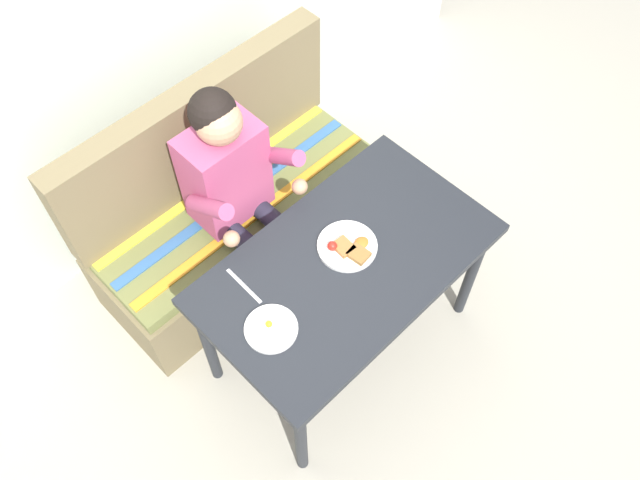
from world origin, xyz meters
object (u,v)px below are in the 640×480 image
couch (232,209)px  plate_eggs (271,329)px  table (346,272)px  person (236,185)px  plate_breakfast (348,247)px  knife (244,286)px

couch → plate_eggs: (-0.41, -0.78, 0.41)m
table → person: (-0.07, 0.59, 0.09)m
person → plate_breakfast: person is taller
table → person: size_ratio=0.99×
knife → table: bearing=-27.4°
couch → person: 0.45m
person → plate_breakfast: size_ratio=5.01×
table → plate_breakfast: size_ratio=4.96×
plate_breakfast → plate_eggs: size_ratio=1.21×
person → plate_eggs: bearing=-120.0°
person → plate_breakfast: (0.11, -0.55, 0.00)m
person → plate_eggs: 0.69m
plate_breakfast → couch: bearing=93.6°
plate_breakfast → knife: 0.44m
table → plate_eggs: (-0.41, -0.01, 0.09)m
couch → plate_breakfast: couch is taller
couch → plate_breakfast: (0.05, -0.73, 0.41)m
couch → plate_breakfast: 0.84m
plate_breakfast → knife: plate_breakfast is taller
couch → plate_eggs: 0.97m
couch → person: person is taller
person → plate_breakfast: bearing=-78.6°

